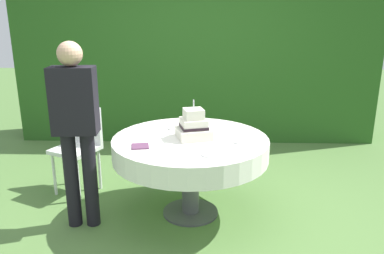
% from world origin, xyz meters
% --- Properties ---
extents(ground_plane, '(20.00, 20.00, 0.00)m').
position_xyz_m(ground_plane, '(0.00, 0.00, 0.00)').
color(ground_plane, '#547A3D').
extents(foliage_hedge, '(5.11, 0.69, 2.39)m').
position_xyz_m(foliage_hedge, '(0.00, 2.42, 1.19)').
color(foliage_hedge, '#28561E').
rests_on(foliage_hedge, ground_plane).
extents(cake_table, '(1.39, 1.39, 0.74)m').
position_xyz_m(cake_table, '(0.00, 0.00, 0.64)').
color(cake_table, '#4C4C51').
rests_on(cake_table, ground_plane).
extents(wedding_cake, '(0.35, 0.35, 0.34)m').
position_xyz_m(wedding_cake, '(0.03, 0.01, 0.84)').
color(wedding_cake, silver).
rests_on(wedding_cake, cake_table).
extents(serving_plate_near, '(0.13, 0.13, 0.01)m').
position_xyz_m(serving_plate_near, '(-0.17, 0.28, 0.75)').
color(serving_plate_near, white).
rests_on(serving_plate_near, cake_table).
extents(serving_plate_far, '(0.11, 0.11, 0.01)m').
position_xyz_m(serving_plate_far, '(0.17, 0.45, 0.75)').
color(serving_plate_far, white).
rests_on(serving_plate_far, cake_table).
extents(serving_plate_left, '(0.10, 0.10, 0.01)m').
position_xyz_m(serving_plate_left, '(0.42, -0.12, 0.75)').
color(serving_plate_left, white).
rests_on(serving_plate_left, cake_table).
extents(serving_plate_right, '(0.15, 0.15, 0.01)m').
position_xyz_m(serving_plate_right, '(0.16, -0.42, 0.75)').
color(serving_plate_right, white).
rests_on(serving_plate_right, cake_table).
extents(napkin_stack, '(0.17, 0.17, 0.01)m').
position_xyz_m(napkin_stack, '(-0.41, -0.25, 0.75)').
color(napkin_stack, '#603856').
rests_on(napkin_stack, cake_table).
extents(garden_chair, '(0.53, 0.53, 0.89)m').
position_xyz_m(garden_chair, '(-1.16, 0.49, 0.54)').
color(garden_chair, white).
rests_on(garden_chair, ground_plane).
extents(standing_person, '(0.37, 0.23, 1.60)m').
position_xyz_m(standing_person, '(-0.94, -0.23, 0.93)').
color(standing_person, black).
rests_on(standing_person, ground_plane).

